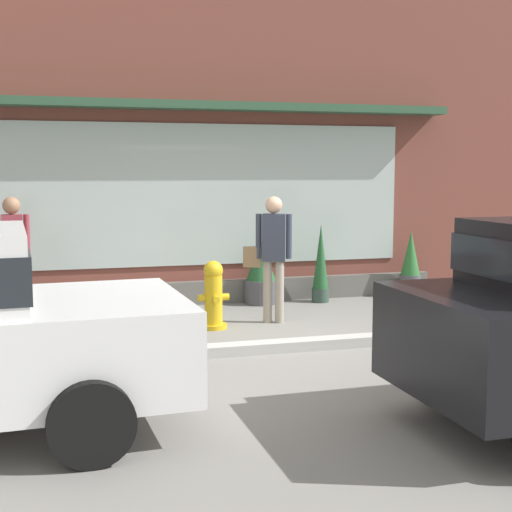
% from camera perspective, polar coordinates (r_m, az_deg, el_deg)
% --- Properties ---
extents(ground_plane, '(60.00, 60.00, 0.00)m').
position_cam_1_polar(ground_plane, '(8.69, 1.72, -7.12)').
color(ground_plane, gray).
extents(curb_strip, '(14.00, 0.24, 0.12)m').
position_cam_1_polar(curb_strip, '(8.49, 2.14, -7.03)').
color(curb_strip, '#B2B2AD').
rests_on(curb_strip, ground_plane).
extents(storefront, '(14.00, 0.81, 5.17)m').
position_cam_1_polar(storefront, '(11.51, -3.12, 9.01)').
color(storefront, brown).
rests_on(storefront, ground_plane).
extents(fire_hydrant, '(0.42, 0.39, 0.90)m').
position_cam_1_polar(fire_hydrant, '(9.60, -3.35, -3.07)').
color(fire_hydrant, gold).
rests_on(fire_hydrant, ground_plane).
extents(pedestrian_with_handbag, '(0.63, 0.36, 1.73)m').
position_cam_1_polar(pedestrian_with_handbag, '(9.87, 1.27, 0.53)').
color(pedestrian_with_handbag, '#9E9384').
rests_on(pedestrian_with_handbag, ground_plane).
extents(pedestrian_passerby, '(0.45, 0.23, 1.73)m').
position_cam_1_polar(pedestrian_passerby, '(10.24, -18.47, 0.40)').
color(pedestrian_passerby, '#9E9384').
rests_on(pedestrian_passerby, ground_plane).
extents(potted_plant_doorstep, '(0.51, 0.51, 0.99)m').
position_cam_1_polar(potted_plant_doorstep, '(11.34, 0.39, -1.40)').
color(potted_plant_doorstep, '#4C4C51').
rests_on(potted_plant_doorstep, ground_plane).
extents(potted_plant_by_entrance, '(0.35, 0.35, 1.09)m').
position_cam_1_polar(potted_plant_by_entrance, '(12.23, 11.98, -0.72)').
color(potted_plant_by_entrance, '#4C4C51').
rests_on(potted_plant_by_entrance, ground_plane).
extents(potted_plant_window_left, '(0.27, 0.27, 1.24)m').
position_cam_1_polar(potted_plant_window_left, '(11.51, 5.08, -0.66)').
color(potted_plant_window_left, '#33473D').
rests_on(potted_plant_window_left, ground_plane).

